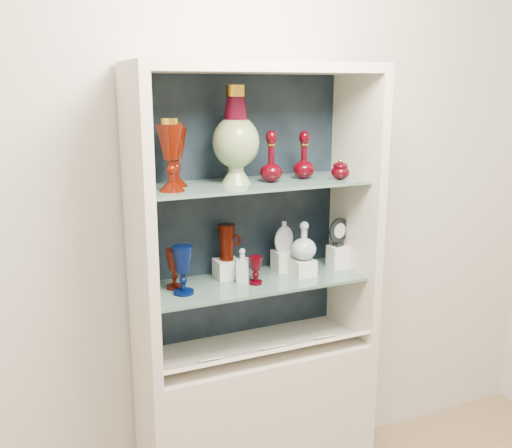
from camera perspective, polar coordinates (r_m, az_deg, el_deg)
name	(u,v)px	position (r m, az deg, el deg)	size (l,w,h in m)	color
wall_back	(236,191)	(2.52, -2.03, 3.29)	(3.50, 0.02, 2.80)	silver
cabinet_base	(256,424)	(2.71, 0.00, -19.37)	(1.00, 0.40, 0.75)	beige
cabinet_back_panel	(239,209)	(2.50, -1.76, 1.49)	(0.98, 0.02, 1.15)	black
cabinet_side_left	(140,230)	(2.19, -11.57, -0.56)	(0.04, 0.40, 1.15)	beige
cabinet_side_right	(355,208)	(2.56, 9.88, 1.57)	(0.04, 0.40, 1.15)	beige
cabinet_top_cap	(256,68)	(2.27, 0.00, 15.36)	(1.00, 0.40, 0.04)	beige
shelf_lower	(254,282)	(2.43, -0.19, -5.77)	(0.92, 0.34, 0.01)	slate
shelf_upper	(254,184)	(2.32, -0.20, 4.04)	(0.92, 0.34, 0.01)	slate
label_ledge	(267,351)	(2.42, 1.08, -12.61)	(0.92, 0.18, 0.01)	beige
label_card_0	(324,337)	(2.53, 6.80, -11.12)	(0.10, 0.07, 0.00)	white
label_card_1	(271,347)	(2.42, 1.54, -12.20)	(0.10, 0.07, 0.00)	white
label_card_2	(210,359)	(2.33, -4.66, -13.34)	(0.10, 0.07, 0.00)	white
pedestal_lamp_left	(171,155)	(2.13, -8.51, 6.84)	(0.10, 0.10, 0.27)	#440D02
pedestal_lamp_right	(176,155)	(2.24, -8.05, 6.88)	(0.09, 0.09, 0.25)	#440D02
enamel_urn	(236,135)	(2.28, -2.03, 8.88)	(0.19, 0.19, 0.39)	#103F24
ruby_decanter_a	(271,153)	(2.32, 1.54, 7.09)	(0.09, 0.09, 0.24)	#450109
ruby_decanter_b	(304,153)	(2.41, 4.83, 7.05)	(0.09, 0.09, 0.21)	#450109
lidded_bowl	(340,169)	(2.42, 8.44, 5.47)	(0.08, 0.08, 0.09)	#450109
cobalt_goblet	(183,270)	(2.26, -7.31, -4.61)	(0.08, 0.08, 0.19)	#000D40
ruby_goblet_tall	(174,269)	(2.34, -8.20, -4.46)	(0.07, 0.07, 0.16)	#440D02
ruby_goblet_small	(256,270)	(2.37, -0.04, -4.65)	(0.06, 0.06, 0.12)	#450109
riser_ruby_pitcher	(227,269)	(2.45, -2.93, -4.48)	(0.10, 0.10, 0.08)	silver
ruby_pitcher	(227,242)	(2.42, -2.96, -1.84)	(0.12, 0.07, 0.15)	#440D02
clear_square_bottle	(242,265)	(2.38, -1.39, -4.15)	(0.05, 0.05, 0.15)	#A5B4BE
riser_flat_flask	(284,260)	(2.55, 2.79, -3.66)	(0.09, 0.09, 0.09)	silver
flat_flask	(284,236)	(2.52, 2.82, -1.16)	(0.10, 0.04, 0.14)	silver
riser_clear_round_decanter	(303,267)	(2.49, 4.76, -4.35)	(0.09, 0.09, 0.07)	silver
clear_round_decanter	(304,242)	(2.46, 4.82, -1.78)	(0.11, 0.11, 0.16)	#A5B4BE
riser_cameo_medallion	(338,257)	(2.61, 8.19, -3.25)	(0.08, 0.08, 0.10)	silver
cameo_medallion	(339,232)	(2.58, 8.27, -0.77)	(0.11, 0.04, 0.13)	black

